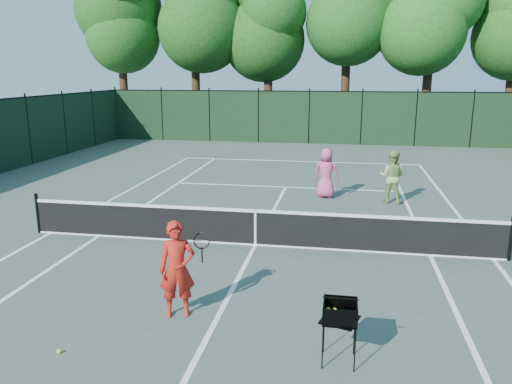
% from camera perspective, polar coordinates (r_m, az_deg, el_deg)
% --- Properties ---
extents(ground, '(90.00, 90.00, 0.00)m').
position_cam_1_polar(ground, '(12.29, -0.08, -6.11)').
color(ground, '#404E45').
rests_on(ground, ground).
extents(sideline_doubles_left, '(0.10, 23.77, 0.01)m').
position_cam_1_polar(sideline_doubles_left, '(14.26, -22.41, -4.35)').
color(sideline_doubles_left, white).
rests_on(sideline_doubles_left, ground).
extents(sideline_doubles_right, '(0.10, 23.77, 0.01)m').
position_cam_1_polar(sideline_doubles_right, '(12.61, 25.49, -6.97)').
color(sideline_doubles_right, white).
rests_on(sideline_doubles_right, ground).
extents(sideline_singles_left, '(0.10, 23.77, 0.01)m').
position_cam_1_polar(sideline_singles_left, '(13.59, -17.49, -4.80)').
color(sideline_singles_left, white).
rests_on(sideline_singles_left, ground).
extents(sideline_singles_right, '(0.10, 23.77, 0.01)m').
position_cam_1_polar(sideline_singles_right, '(12.30, 19.30, -6.88)').
color(sideline_singles_right, white).
rests_on(sideline_singles_right, ground).
extents(baseline_far, '(10.97, 0.10, 0.01)m').
position_cam_1_polar(baseline_far, '(23.73, 4.95, 3.52)').
color(baseline_far, white).
rests_on(baseline_far, ground).
extents(service_line_far, '(8.23, 0.10, 0.01)m').
position_cam_1_polar(service_line_far, '(18.38, 3.41, 0.57)').
color(service_line_far, white).
rests_on(service_line_far, ground).
extents(center_service_line, '(0.10, 12.80, 0.01)m').
position_cam_1_polar(center_service_line, '(12.29, -0.08, -6.10)').
color(center_service_line, white).
rests_on(center_service_line, ground).
extents(tennis_net, '(11.69, 0.09, 1.06)m').
position_cam_1_polar(tennis_net, '(12.14, -0.08, -3.99)').
color(tennis_net, black).
rests_on(tennis_net, ground).
extents(fence_far, '(24.00, 0.05, 3.00)m').
position_cam_1_polar(fence_far, '(29.58, 6.08, 8.42)').
color(fence_far, black).
rests_on(fence_far, ground).
extents(tree_0, '(6.40, 6.40, 13.14)m').
position_cam_1_polar(tree_0, '(36.38, -15.38, 19.51)').
color(tree_0, black).
rests_on(tree_0, ground).
extents(tree_1, '(6.80, 6.80, 13.98)m').
position_cam_1_polar(tree_1, '(35.15, -7.15, 20.96)').
color(tree_1, black).
rests_on(tree_1, ground).
extents(tree_2, '(6.00, 6.00, 12.40)m').
position_cam_1_polar(tree_2, '(33.76, 1.45, 19.72)').
color(tree_2, black).
rests_on(tree_2, ground).
extents(tree_4, '(6.20, 6.20, 12.97)m').
position_cam_1_polar(tree_4, '(33.60, 19.62, 19.72)').
color(tree_4, black).
rests_on(tree_4, ground).
extents(coach, '(0.82, 0.83, 1.70)m').
position_cam_1_polar(coach, '(8.75, -8.98, -8.70)').
color(coach, '#B31D14').
rests_on(coach, ground).
extents(player_pink, '(0.91, 0.68, 1.68)m').
position_cam_1_polar(player_pink, '(16.86, 8.03, 2.18)').
color(player_pink, '#C74676').
rests_on(player_pink, ground).
extents(player_green, '(0.97, 0.84, 1.70)m').
position_cam_1_polar(player_green, '(16.63, 15.26, 1.70)').
color(player_green, '#87B359').
rests_on(player_green, ground).
extents(ball_hopper, '(0.62, 0.62, 0.94)m').
position_cam_1_polar(ball_hopper, '(7.45, 9.59, -13.39)').
color(ball_hopper, black).
rests_on(ball_hopper, ground).
extents(loose_ball_midcourt, '(0.07, 0.07, 0.07)m').
position_cam_1_polar(loose_ball_midcourt, '(8.45, -21.59, -16.59)').
color(loose_ball_midcourt, '#DBF532').
rests_on(loose_ball_midcourt, ground).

